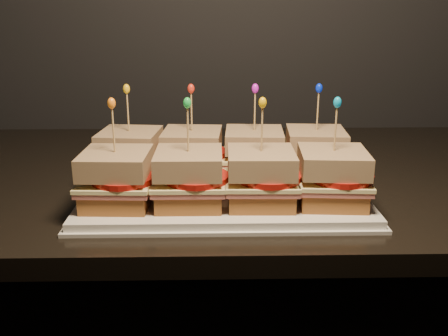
{
  "coord_description": "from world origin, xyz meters",
  "views": [
    {
      "loc": [
        0.71,
        0.69,
        1.24
      ],
      "look_at": [
        0.73,
        1.48,
        0.98
      ],
      "focal_mm": 40.0,
      "sensor_mm": 36.0,
      "label": 1
    }
  ],
  "objects": [
    {
      "name": "sandwich_4_pick",
      "position": [
        0.56,
        1.42,
        1.06
      ],
      "size": [
        0.0,
        0.0,
        0.09
      ],
      "primitive_type": "cylinder",
      "color": "tan",
      "rests_on": "sandwich_4_bread_top"
    },
    {
      "name": "sandwich_3_pick",
      "position": [
        0.9,
        1.55,
        1.06
      ],
      "size": [
        0.0,
        0.0,
        0.09
      ],
      "primitive_type": "cylinder",
      "color": "tan",
      "rests_on": "sandwich_3_bread_top"
    },
    {
      "name": "sandwich_7_bread_bot",
      "position": [
        0.9,
        1.42,
        0.96
      ],
      "size": [
        0.11,
        0.11,
        0.03
      ],
      "primitive_type": "cube",
      "rotation": [
        0.0,
        0.0,
        -0.07
      ],
      "color": "brown",
      "rests_on": "platter"
    },
    {
      "name": "sandwich_1_frill",
      "position": [
        0.67,
        1.55,
        1.1
      ],
      "size": [
        0.01,
        0.01,
        0.02
      ],
      "primitive_type": "ellipsoid",
      "color": "red",
      "rests_on": "sandwich_1_pick"
    },
    {
      "name": "sandwich_5_pick",
      "position": [
        0.67,
        1.42,
        1.06
      ],
      "size": [
        0.0,
        0.0,
        0.09
      ],
      "primitive_type": "cylinder",
      "color": "tan",
      "rests_on": "sandwich_5_bread_top"
    },
    {
      "name": "sandwich_2_bread_bot",
      "position": [
        0.79,
        1.55,
        0.96
      ],
      "size": [
        0.11,
        0.11,
        0.03
      ],
      "primitive_type": "cube",
      "rotation": [
        0.0,
        0.0,
        -0.06
      ],
      "color": "brown",
      "rests_on": "platter"
    },
    {
      "name": "granite_slab",
      "position": [
        0.74,
        1.64,
        0.91
      ],
      "size": [
        2.26,
        0.74,
        0.04
      ],
      "primitive_type": "cube",
      "color": "black",
      "rests_on": "cabinet"
    },
    {
      "name": "sandwich_0_bread_top",
      "position": [
        0.56,
        1.55,
        1.01
      ],
      "size": [
        0.11,
        0.11,
        0.03
      ],
      "primitive_type": "cube",
      "rotation": [
        0.0,
        0.0,
        -0.11
      ],
      "color": "#572C0C",
      "rests_on": "sandwich_0_tomato"
    },
    {
      "name": "sandwich_7_frill",
      "position": [
        0.9,
        1.42,
        1.1
      ],
      "size": [
        0.01,
        0.01,
        0.02
      ],
      "primitive_type": "ellipsoid",
      "color": "#0B8EB5",
      "rests_on": "sandwich_7_pick"
    },
    {
      "name": "sandwich_0_tomato",
      "position": [
        0.58,
        1.54,
        0.99
      ],
      "size": [
        0.1,
        0.1,
        0.01
      ],
      "primitive_type": "cylinder",
      "color": "#B21810",
      "rests_on": "sandwich_0_cheese"
    },
    {
      "name": "sandwich_5_bread_bot",
      "position": [
        0.67,
        1.42,
        0.96
      ],
      "size": [
        0.1,
        0.1,
        0.03
      ],
      "primitive_type": "cube",
      "rotation": [
        0.0,
        0.0,
        -0.0
      ],
      "color": "brown",
      "rests_on": "platter"
    },
    {
      "name": "sandwich_0_ham",
      "position": [
        0.56,
        1.55,
        0.98
      ],
      "size": [
        0.12,
        0.12,
        0.01
      ],
      "primitive_type": "cube",
      "rotation": [
        0.0,
        0.0,
        -0.11
      ],
      "color": "#BE5D52",
      "rests_on": "sandwich_0_bread_bot"
    },
    {
      "name": "sandwich_1_bread_bot",
      "position": [
        0.67,
        1.55,
        0.96
      ],
      "size": [
        0.11,
        0.11,
        0.03
      ],
      "primitive_type": "cube",
      "rotation": [
        0.0,
        0.0,
        -0.07
      ],
      "color": "brown",
      "rests_on": "platter"
    },
    {
      "name": "sandwich_0_frill",
      "position": [
        0.56,
        1.55,
        1.1
      ],
      "size": [
        0.01,
        0.01,
        0.02
      ],
      "primitive_type": "ellipsoid",
      "color": "gold",
      "rests_on": "sandwich_0_pick"
    },
    {
      "name": "sandwich_5_bread_top",
      "position": [
        0.67,
        1.42,
        1.01
      ],
      "size": [
        0.1,
        0.1,
        0.03
      ],
      "primitive_type": "cube",
      "rotation": [
        0.0,
        0.0,
        -0.0
      ],
      "color": "#572C0C",
      "rests_on": "sandwich_5_tomato"
    },
    {
      "name": "sandwich_4_bread_bot",
      "position": [
        0.56,
        1.42,
        0.96
      ],
      "size": [
        0.1,
        0.1,
        0.03
      ],
      "primitive_type": "cube",
      "rotation": [
        0.0,
        0.0,
        -0.04
      ],
      "color": "brown",
      "rests_on": "platter"
    },
    {
      "name": "sandwich_1_cheese",
      "position": [
        0.67,
        1.55,
        0.98
      ],
      "size": [
        0.12,
        0.12,
        0.01
      ],
      "primitive_type": "cube",
      "rotation": [
        0.0,
        0.0,
        -0.07
      ],
      "color": "#FFF4A1",
      "rests_on": "sandwich_1_ham"
    },
    {
      "name": "sandwich_6_tomato",
      "position": [
        0.8,
        1.41,
        0.99
      ],
      "size": [
        0.1,
        0.1,
        0.01
      ],
      "primitive_type": "cylinder",
      "color": "#B21810",
      "rests_on": "sandwich_6_cheese"
    },
    {
      "name": "sandwich_2_tomato",
      "position": [
        0.8,
        1.54,
        0.99
      ],
      "size": [
        0.1,
        0.1,
        0.01
      ],
      "primitive_type": "cylinder",
      "color": "#B21810",
      "rests_on": "sandwich_2_cheese"
    },
    {
      "name": "sandwich_6_bread_bot",
      "position": [
        0.79,
        1.42,
        0.96
      ],
      "size": [
        0.1,
        0.1,
        0.03
      ],
      "primitive_type": "cube",
      "rotation": [
        0.0,
        0.0,
        -0.02
      ],
      "color": "brown",
      "rests_on": "platter"
    },
    {
      "name": "sandwich_5_tomato",
      "position": [
        0.69,
        1.41,
        0.99
      ],
      "size": [
        0.1,
        0.1,
        0.01
      ],
      "primitive_type": "cylinder",
      "color": "#B21810",
      "rests_on": "sandwich_5_cheese"
    },
    {
      "name": "platter_rim",
      "position": [
        0.73,
        1.48,
        0.93
      ],
      "size": [
        0.48,
        0.3,
        0.01
      ],
      "primitive_type": "cube",
      "color": "white",
      "rests_on": "granite_slab"
    },
    {
      "name": "sandwich_5_cheese",
      "position": [
        0.67,
        1.42,
        0.98
      ],
      "size": [
        0.11,
        0.11,
        0.01
      ],
      "primitive_type": "cube",
      "rotation": [
        0.0,
        0.0,
        -0.0
      ],
      "color": "#FFF4A1",
      "rests_on": "sandwich_5_ham"
    },
    {
      "name": "sandwich_6_ham",
      "position": [
        0.79,
        1.42,
        0.98
      ],
      "size": [
        0.11,
        0.11,
        0.01
      ],
      "primitive_type": "cube",
      "rotation": [
        0.0,
        0.0,
        -0.02
      ],
      "color": "#BE5D52",
      "rests_on": "sandwich_6_bread_bot"
    },
    {
      "name": "sandwich_7_pick",
      "position": [
        0.9,
        1.42,
        1.06
      ],
      "size": [
        0.0,
        0.0,
        0.09
      ],
      "primitive_type": "cylinder",
      "color": "tan",
      "rests_on": "sandwich_7_bread_top"
    },
    {
      "name": "sandwich_5_frill",
      "position": [
        0.67,
        1.42,
        1.1
      ],
      "size": [
        0.01,
        0.01,
        0.02
      ],
      "primitive_type": "ellipsoid",
      "color": "green",
      "rests_on": "sandwich_5_pick"
    },
    {
      "name": "sandwich_2_cheese",
      "position": [
        0.79,
        1.55,
        0.98
      ],
      "size": [
        0.12,
        0.11,
        0.01
      ],
      "primitive_type": "cube",
      "rotation": [
        0.0,
        0.0,
        -0.06
      ],
      "color": "#FFF4A1",
      "rests_on": "sandwich_2_ham"
    },
    {
      "name": "sandwich_3_frill",
      "position": [
        0.9,
        1.55,
        1.1
      ],
      "size": [
        0.01,
        0.01,
        0.02
      ],
      "primitive_type": "ellipsoid",
      "color": "#0724DE",
      "rests_on": "sandwich_3_pick"
    },
    {
      "name": "sandwich_1_pick",
      "position": [
        0.67,
        1.55,
        1.06
      ],
      "size": [
        0.0,
        0.0,
        0.09
      ],
      "primitive_type": "cylinder",
      "color": "tan",
      "rests_on": "sandwich_1_bread_top"
    },
    {
      "name": "sandwich_4_frill",
      "position": [
        0.56,
        1.42,
        1.1
      ],
      "size": [
        0.01,
        0.01,
        0.02
      ],
      "primitive_type": "ellipsoid",
      "color": "orange",
      "rests_on": "sandwich_4_pick"
    },
    {
      "name": "sandwich_4_ham",
      "position": [
        0.56,
        1.42,
        0.98
      ],
      "size": [
        0.11,
        0.11,
        0.01
      ],
      "primitive_type": "cube",
      "rotation": [
        0.0,
        0.0,
        -0.04
      ],
      "color": "#BE5D52",
      "rests_on": "sandwich_4_bread_bot"
    },
    {
      "name": "sandwich_1_ham",
      "position": [
        0.67,
        1.55,
        0.98
      ],
      "size": [
        0.12,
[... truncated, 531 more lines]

